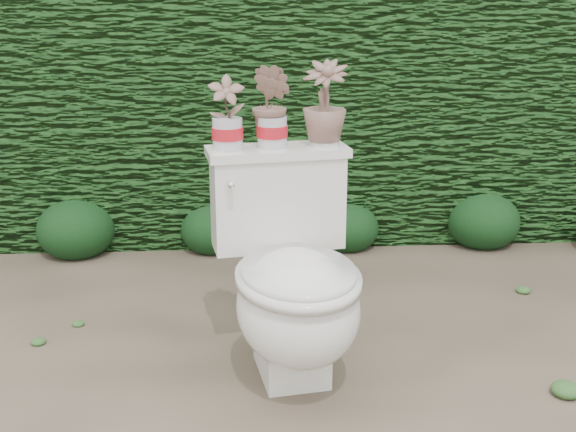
{
  "coord_description": "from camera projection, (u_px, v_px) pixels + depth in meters",
  "views": [
    {
      "loc": [
        -0.19,
        -2.47,
        1.32
      ],
      "look_at": [
        -0.05,
        -0.07,
        0.55
      ],
      "focal_mm": 45.0,
      "sensor_mm": 36.0,
      "label": 1
    }
  ],
  "objects": [
    {
      "name": "ground",
      "position": [
        299.0,
        347.0,
        2.76
      ],
      "size": [
        60.0,
        60.0,
        0.0
      ],
      "primitive_type": "plane",
      "color": "#73634F",
      "rests_on": "ground"
    },
    {
      "name": "hedge",
      "position": [
        278.0,
        84.0,
        4.04
      ],
      "size": [
        8.0,
        1.0,
        1.6
      ],
      "primitive_type": "cube",
      "color": "#25571D",
      "rests_on": "ground"
    },
    {
      "name": "toilet",
      "position": [
        292.0,
        283.0,
        2.46
      ],
      "size": [
        0.56,
        0.74,
        0.78
      ],
      "rotation": [
        0.0,
        0.0,
        0.16
      ],
      "color": "silver",
      "rests_on": "ground"
    },
    {
      "name": "potted_plant_left",
      "position": [
        227.0,
        115.0,
        2.48
      ],
      "size": [
        0.13,
        0.09,
        0.24
      ],
      "primitive_type": "imported",
      "rotation": [
        0.0,
        0.0,
        6.35
      ],
      "color": "#226F2A",
      "rests_on": "toilet"
    },
    {
      "name": "potted_plant_center",
      "position": [
        272.0,
        108.0,
        2.51
      ],
      "size": [
        0.19,
        0.2,
        0.28
      ],
      "primitive_type": "imported",
      "rotation": [
        0.0,
        0.0,
        5.36
      ],
      "color": "#226F2A",
      "rests_on": "toilet"
    },
    {
      "name": "potted_plant_right",
      "position": [
        324.0,
        105.0,
        2.55
      ],
      "size": [
        0.19,
        0.19,
        0.28
      ],
      "primitive_type": "imported",
      "rotation": [
        0.0,
        0.0,
        6.03
      ],
      "color": "#226F2A",
      "rests_on": "toilet"
    },
    {
      "name": "liriope_clump_2",
      "position": [
        76.0,
        224.0,
        3.7
      ],
      "size": [
        0.4,
        0.4,
        0.32
      ],
      "primitive_type": "ellipsoid",
      "color": "#143A14",
      "rests_on": "ground"
    },
    {
      "name": "liriope_clump_3",
      "position": [
        213.0,
        224.0,
        3.77
      ],
      "size": [
        0.34,
        0.34,
        0.27
      ],
      "primitive_type": "ellipsoid",
      "color": "#143A14",
      "rests_on": "ground"
    },
    {
      "name": "liriope_clump_4",
      "position": [
        347.0,
        222.0,
        3.8
      ],
      "size": [
        0.34,
        0.34,
        0.27
      ],
      "primitive_type": "ellipsoid",
      "color": "#143A14",
      "rests_on": "ground"
    },
    {
      "name": "liriope_clump_5",
      "position": [
        483.0,
        215.0,
        3.84
      ],
      "size": [
        0.39,
        0.39,
        0.31
      ],
      "primitive_type": "ellipsoid",
      "color": "#143A14",
      "rests_on": "ground"
    }
  ]
}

